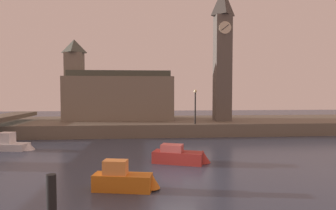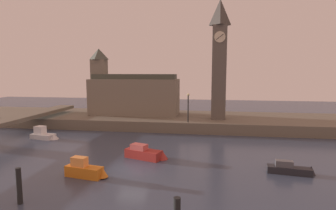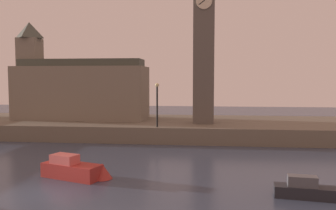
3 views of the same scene
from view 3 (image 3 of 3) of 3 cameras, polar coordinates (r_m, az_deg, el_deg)
ground_plane at (r=19.54m, az=-19.41°, el=-13.34°), size 120.00×120.00×0.00m
far_embankment at (r=38.00m, az=-6.23°, el=-3.52°), size 70.00×12.00×1.50m
clock_tower at (r=35.25m, az=5.82°, el=11.47°), size 2.22×2.27×17.02m
parliament_hall at (r=40.01m, az=-14.51°, el=2.62°), size 14.14×5.27×10.59m
streetlamp at (r=31.86m, az=-1.77°, el=0.86°), size 0.36×0.36×3.97m
boat_barge_dark at (r=19.11m, az=22.93°, el=-12.63°), size 3.96×1.37×1.21m
boat_dinghy_red at (r=21.73m, az=-14.43°, el=-10.03°), size 4.52×2.46×1.40m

